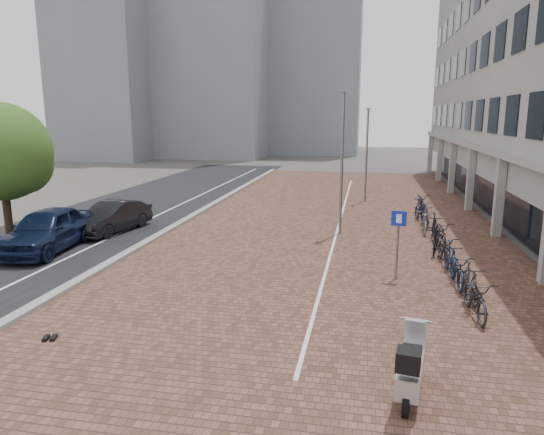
{
  "coord_description": "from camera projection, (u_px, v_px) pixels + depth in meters",
  "views": [
    {
      "loc": [
        3.4,
        -11.51,
        5.01
      ],
      "look_at": [
        0.0,
        6.0,
        1.3
      ],
      "focal_mm": 32.52,
      "sensor_mm": 36.0,
      "label": 1
    }
  ],
  "objects": [
    {
      "name": "car_navy",
      "position": [
        47.0,
        230.0,
        18.41
      ],
      "size": [
        2.35,
        4.91,
        1.62
      ],
      "primitive_type": "imported",
      "rotation": [
        0.0,
        0.0,
        0.09
      ],
      "color": "black",
      "rests_on": "ground"
    },
    {
      "name": "bike_row",
      "position": [
        436.0,
        234.0,
        19.06
      ],
      "size": [
        1.18,
        15.8,
        1.05
      ],
      "color": "black",
      "rests_on": "ground"
    },
    {
      "name": "bg_towers",
      "position": [
        223.0,
        40.0,
        59.58
      ],
      "size": [
        33.0,
        23.0,
        32.0
      ],
      "color": "gray",
      "rests_on": "ground"
    },
    {
      "name": "lane_line",
      "position": [
        162.0,
        213.0,
        25.55
      ],
      "size": [
        0.12,
        44.0,
        0.0
      ],
      "primitive_type": "cube",
      "color": "white",
      "rests_on": "street_asphalt"
    },
    {
      "name": "shoes",
      "position": [
        49.0,
        339.0,
        11.13
      ],
      "size": [
        0.46,
        0.41,
        0.09
      ],
      "primitive_type": null,
      "rotation": [
        0.0,
        0.0,
        0.31
      ],
      "color": "black",
      "rests_on": "ground"
    },
    {
      "name": "parking_line",
      "position": [
        340.0,
        220.0,
        23.83
      ],
      "size": [
        0.1,
        30.0,
        0.0
      ],
      "primitive_type": "cube",
      "color": "white",
      "rests_on": "plaza_brick"
    },
    {
      "name": "street_tree",
      "position": [
        5.0,
        154.0,
        19.13
      ],
      "size": [
        3.8,
        3.8,
        5.53
      ],
      "color": "#382619",
      "rests_on": "ground"
    },
    {
      "name": "parking_sign",
      "position": [
        398.0,
        235.0,
        15.0
      ],
      "size": [
        0.46,
        0.11,
        2.18
      ],
      "rotation": [
        0.0,
        0.0,
        -0.13
      ],
      "color": "slate",
      "rests_on": "ground"
    },
    {
      "name": "lamp_near",
      "position": [
        342.0,
        164.0,
        20.53
      ],
      "size": [
        0.12,
        0.12,
        5.99
      ],
      "primitive_type": "cylinder",
      "color": "slate",
      "rests_on": "ground"
    },
    {
      "name": "ground",
      "position": [
        228.0,
        313.0,
        12.71
      ],
      "size": [
        140.0,
        140.0,
        0.0
      ],
      "primitive_type": "plane",
      "color": "#474442",
      "rests_on": "ground"
    },
    {
      "name": "street_asphalt",
      "position": [
        126.0,
        212.0,
        25.93
      ],
      "size": [
        8.0,
        50.0,
        0.03
      ],
      "primitive_type": "cube",
      "color": "black",
      "rests_on": "ground"
    },
    {
      "name": "lamp_far",
      "position": [
        366.0,
        156.0,
        28.44
      ],
      "size": [
        0.12,
        0.12,
        5.35
      ],
      "primitive_type": "cylinder",
      "color": "slate",
      "rests_on": "ground"
    },
    {
      "name": "curb",
      "position": [
        197.0,
        214.0,
        25.18
      ],
      "size": [
        0.35,
        42.0,
        0.14
      ],
      "primitive_type": "cube",
      "color": "gray",
      "rests_on": "ground"
    },
    {
      "name": "car_dark",
      "position": [
        112.0,
        217.0,
        21.41
      ],
      "size": [
        2.06,
        4.25,
        1.34
      ],
      "primitive_type": "imported",
      "rotation": [
        0.0,
        0.0,
        -0.16
      ],
      "color": "black",
      "rests_on": "ground"
    },
    {
      "name": "plaza_brick",
      "position": [
        336.0,
        220.0,
        23.87
      ],
      "size": [
        14.5,
        42.0,
        0.04
      ],
      "primitive_type": "cube",
      "color": "brown",
      "rests_on": "ground"
    },
    {
      "name": "scooter_front",
      "position": [
        411.0,
        365.0,
        8.82
      ],
      "size": [
        0.86,
        1.9,
        1.26
      ],
      "primitive_type": null,
      "rotation": [
        0.0,
        0.0,
        -0.16
      ],
      "color": "#B9B9BE",
      "rests_on": "ground"
    }
  ]
}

